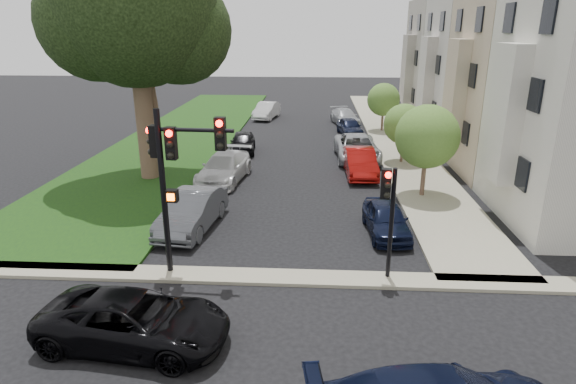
# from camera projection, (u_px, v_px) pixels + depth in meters

# --- Properties ---
(ground) EXTENTS (140.00, 140.00, 0.00)m
(ground) POSITION_uv_depth(u_px,v_px,m) (278.00, 313.00, 13.90)
(ground) COLOR black
(ground) RESTS_ON ground
(grass_strip) EXTENTS (8.00, 44.00, 0.12)m
(grass_strip) POSITION_uv_depth(u_px,v_px,m) (186.00, 134.00, 37.04)
(grass_strip) COLOR black
(grass_strip) RESTS_ON ground
(sidewalk_right) EXTENTS (3.50, 44.00, 0.12)m
(sidewalk_right) POSITION_uv_depth(u_px,v_px,m) (392.00, 136.00, 36.17)
(sidewalk_right) COLOR gray
(sidewalk_right) RESTS_ON ground
(sidewalk_cross) EXTENTS (60.00, 1.00, 0.12)m
(sidewalk_cross) POSITION_uv_depth(u_px,v_px,m) (283.00, 277.00, 15.77)
(sidewalk_cross) COLOR gray
(sidewalk_cross) RESTS_ON ground
(house_b) EXTENTS (7.70, 7.55, 15.97)m
(house_b) POSITION_uv_depth(u_px,v_px,m) (532.00, 45.00, 25.60)
(house_b) COLOR #ABA791
(house_b) RESTS_ON ground
(house_c) EXTENTS (7.70, 7.55, 15.97)m
(house_c) POSITION_uv_depth(u_px,v_px,m) (486.00, 41.00, 32.68)
(house_c) COLOR #A69B96
(house_c) RESTS_ON ground
(house_d) EXTENTS (7.70, 7.55, 15.97)m
(house_d) POSITION_uv_depth(u_px,v_px,m) (456.00, 39.00, 39.76)
(house_d) COLOR #9E978C
(house_d) RESTS_ON ground
(eucalyptus) EXTENTS (9.23, 8.38, 13.08)m
(eucalyptus) POSITION_uv_depth(u_px,v_px,m) (133.00, 3.00, 23.36)
(eucalyptus) COLOR brown
(eucalyptus) RESTS_ON ground
(small_tree_a) EXTENTS (3.00, 3.00, 4.50)m
(small_tree_a) POSITION_uv_depth(u_px,v_px,m) (427.00, 137.00, 22.46)
(small_tree_a) COLOR brown
(small_tree_a) RESTS_ON ground
(small_tree_b) EXTENTS (2.41, 2.41, 3.61)m
(small_tree_b) POSITION_uv_depth(u_px,v_px,m) (404.00, 124.00, 28.44)
(small_tree_b) COLOR brown
(small_tree_b) RESTS_ON ground
(small_tree_c) EXTENTS (2.53, 2.53, 3.79)m
(small_tree_c) POSITION_uv_depth(u_px,v_px,m) (384.00, 100.00, 37.25)
(small_tree_c) COLOR brown
(small_tree_c) RESTS_ON ground
(traffic_signal_main) EXTENTS (2.70, 0.70, 5.53)m
(traffic_signal_main) POSITION_uv_depth(u_px,v_px,m) (175.00, 164.00, 14.96)
(traffic_signal_main) COLOR black
(traffic_signal_main) RESTS_ON ground
(traffic_signal_secondary) EXTENTS (0.51, 0.41, 3.79)m
(traffic_signal_secondary) POSITION_uv_depth(u_px,v_px,m) (389.00, 204.00, 14.93)
(traffic_signal_secondary) COLOR black
(traffic_signal_secondary) RESTS_ON ground
(car_cross_near) EXTENTS (5.14, 2.81, 1.37)m
(car_cross_near) POSITION_uv_depth(u_px,v_px,m) (134.00, 321.00, 12.37)
(car_cross_near) COLOR black
(car_cross_near) RESTS_ON ground
(car_parked_0) EXTENTS (1.79, 3.88, 1.29)m
(car_parked_0) POSITION_uv_depth(u_px,v_px,m) (386.00, 219.00, 19.04)
(car_parked_0) COLOR black
(car_parked_0) RESTS_ON ground
(car_parked_1) EXTENTS (1.74, 4.58, 1.49)m
(car_parked_1) POSITION_uv_depth(u_px,v_px,m) (360.00, 162.00, 26.63)
(car_parked_1) COLOR maroon
(car_parked_1) RESTS_ON ground
(car_parked_2) EXTENTS (2.76, 5.59, 1.52)m
(car_parked_2) POSITION_uv_depth(u_px,v_px,m) (357.00, 148.00, 29.80)
(car_parked_2) COLOR #999BA0
(car_parked_2) RESTS_ON ground
(car_parked_3) EXTENTS (2.11, 4.02, 1.30)m
(car_parked_3) POSITION_uv_depth(u_px,v_px,m) (350.00, 127.00, 36.64)
(car_parked_3) COLOR black
(car_parked_3) RESTS_ON ground
(car_parked_4) EXTENTS (2.67, 4.73, 1.29)m
(car_parked_4) POSITION_uv_depth(u_px,v_px,m) (345.00, 117.00, 40.72)
(car_parked_4) COLOR #999BA0
(car_parked_4) RESTS_ON ground
(car_parked_5) EXTENTS (2.18, 4.82, 1.53)m
(car_parked_5) POSITION_uv_depth(u_px,v_px,m) (192.00, 211.00, 19.50)
(car_parked_5) COLOR #3F4247
(car_parked_5) RESTS_ON ground
(car_parked_6) EXTENTS (2.68, 5.30, 1.48)m
(car_parked_6) POSITION_uv_depth(u_px,v_px,m) (224.00, 168.00, 25.66)
(car_parked_6) COLOR silver
(car_parked_6) RESTS_ON ground
(car_parked_7) EXTENTS (1.94, 4.03, 1.33)m
(car_parked_7) POSITION_uv_depth(u_px,v_px,m) (243.00, 142.00, 31.69)
(car_parked_7) COLOR black
(car_parked_7) RESTS_ON ground
(car_parked_9) EXTENTS (2.27, 4.60, 1.45)m
(car_parked_9) POSITION_uv_depth(u_px,v_px,m) (267.00, 111.00, 43.34)
(car_parked_9) COLOR silver
(car_parked_9) RESTS_ON ground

